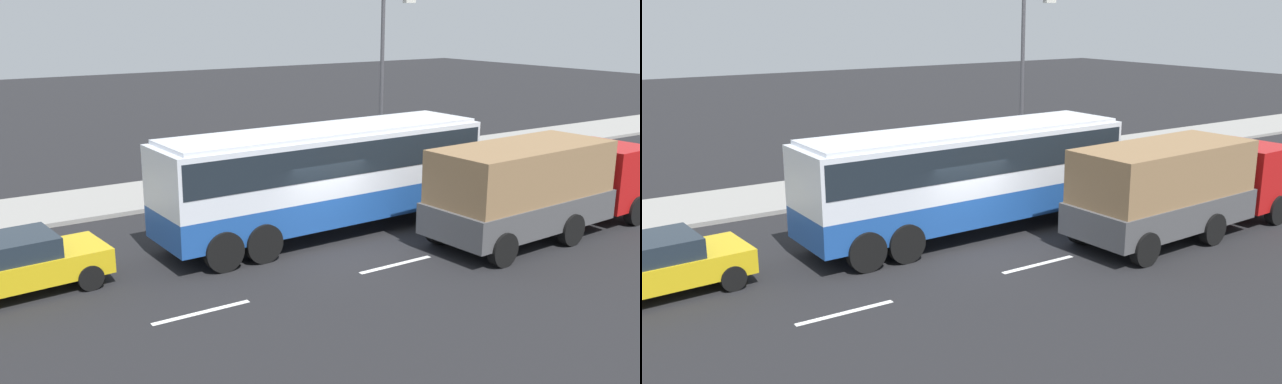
% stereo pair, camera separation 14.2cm
% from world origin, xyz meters
% --- Properties ---
extents(ground_plane, '(120.00, 120.00, 0.00)m').
position_xyz_m(ground_plane, '(0.00, 0.00, 0.00)').
color(ground_plane, black).
extents(sidewalk_curb, '(80.00, 4.00, 0.15)m').
position_xyz_m(sidewalk_curb, '(0.00, 8.61, 0.07)').
color(sidewalk_curb, gray).
rests_on(sidewalk_curb, ground_plane).
extents(lane_centreline, '(42.71, 0.16, 0.01)m').
position_xyz_m(lane_centreline, '(2.82, -1.99, 0.00)').
color(lane_centreline, white).
rests_on(lane_centreline, ground_plane).
extents(coach_bus, '(10.67, 2.88, 3.29)m').
position_xyz_m(coach_bus, '(0.72, 1.40, 2.04)').
color(coach_bus, '#1E4C9E').
rests_on(coach_bus, ground_plane).
extents(cargo_truck, '(8.36, 3.02, 2.91)m').
position_xyz_m(cargo_truck, '(6.08, -2.31, 1.59)').
color(cargo_truck, red).
rests_on(cargo_truck, ground_plane).
extents(car_yellow_taxi, '(4.80, 2.27, 1.45)m').
position_xyz_m(car_yellow_taxi, '(-8.47, 1.49, 0.78)').
color(car_yellow_taxi, gold).
rests_on(car_yellow_taxi, ground_plane).
extents(pedestrian_near_curb, '(0.32, 0.32, 1.65)m').
position_xyz_m(pedestrian_near_curb, '(8.59, 7.77, 1.10)').
color(pedestrian_near_curb, '#38334C').
rests_on(pedestrian_near_curb, sidewalk_curb).
extents(street_lamp, '(1.67, 0.24, 7.16)m').
position_xyz_m(street_lamp, '(7.38, 7.05, 4.24)').
color(street_lamp, '#47474C').
rests_on(street_lamp, sidewalk_curb).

